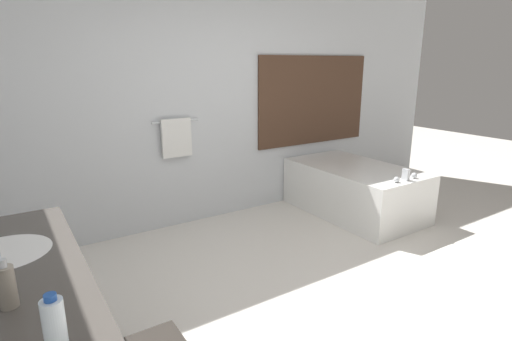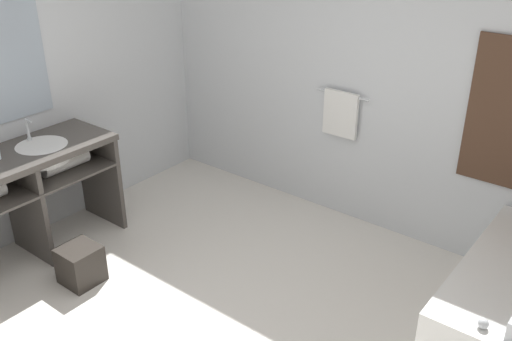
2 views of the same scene
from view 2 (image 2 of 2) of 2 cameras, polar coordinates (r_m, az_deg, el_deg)
The scene contains 4 objects.
wall_back_with_blinds at distance 4.75m, azimuth 12.97°, elevation 9.00°, with size 7.40×0.13×2.70m.
vanity_counter at distance 4.78m, azimuth -22.08°, elevation -0.98°, with size 0.59×1.49×0.90m.
sink_faucet at distance 4.87m, azimuth -21.84°, elevation 3.79°, with size 0.09×0.04×0.18m.
waste_bin at distance 4.57m, azimuth -17.14°, elevation -8.97°, with size 0.28×0.28×0.30m.
Camera 2 is at (1.95, -1.91, 2.69)m, focal length 40.00 mm.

